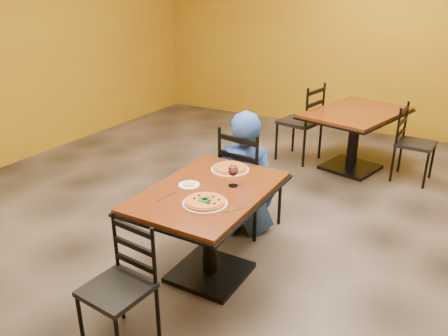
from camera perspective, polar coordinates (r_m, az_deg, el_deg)
The scene contains 18 objects.
floor at distance 4.00m, azimuth 1.97°, elevation -9.88°, with size 7.00×8.00×0.01m, color black.
wall_back at distance 7.21m, azimuth 17.71°, elevation 16.25°, with size 7.00×0.01×3.00m, color #A18211.
table_main at distance 3.34m, azimuth -1.91°, elevation -5.75°, with size 0.83×1.23×0.75m.
table_second at distance 5.65m, azimuth 16.52°, elevation 5.22°, with size 1.20×1.52×0.75m.
chair_main_near at distance 2.88m, azimuth -13.66°, elevation -15.03°, with size 0.37×0.37×0.82m, color black, non-canonical shape.
chair_main_far at distance 4.09m, azimuth 3.43°, elevation -1.29°, with size 0.45×0.45×0.99m, color black, non-canonical shape.
chair_second_left at distance 5.85m, azimuth 9.71°, elevation 5.85°, with size 0.46×0.46×1.01m, color black, non-canonical shape.
chair_second_right at distance 5.58m, azimuth 23.45°, elevation 2.81°, with size 0.40×0.40×0.89m, color black, non-canonical shape.
diner at distance 4.01m, azimuth 2.64°, elevation -0.52°, with size 0.58×0.38×1.15m, color navy.
plate_main at distance 3.04m, azimuth -2.47°, elevation -4.57°, with size 0.31×0.31×0.01m, color white.
pizza_main at distance 3.03m, azimuth -2.48°, elevation -4.30°, with size 0.28×0.28×0.02m, color maroon.
plate_far at distance 3.59m, azimuth 0.78°, elevation -0.18°, with size 0.31×0.31×0.01m, color white.
pizza_far at distance 3.58m, azimuth 0.79°, elevation 0.06°, with size 0.28×0.28×0.02m, color #BA6323.
side_plate at distance 3.32m, azimuth -4.53°, elevation -2.21°, with size 0.16×0.16×0.01m, color white.
dip at distance 3.31m, azimuth -4.53°, elevation -2.07°, with size 0.09×0.09×0.01m, color tan.
wine_glass at distance 3.27m, azimuth 1.18°, elevation -0.88°, with size 0.08×0.08×0.18m, color white, non-canonical shape.
fork at distance 3.16m, azimuth -7.40°, elevation -3.71°, with size 0.01×0.19×0.00m, color silver.
knife at distance 2.96m, azimuth 1.28°, elevation -5.39°, with size 0.01×0.21×0.00m, color silver.
Camera 1 is at (1.55, -3.01, 2.12)m, focal length 35.49 mm.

